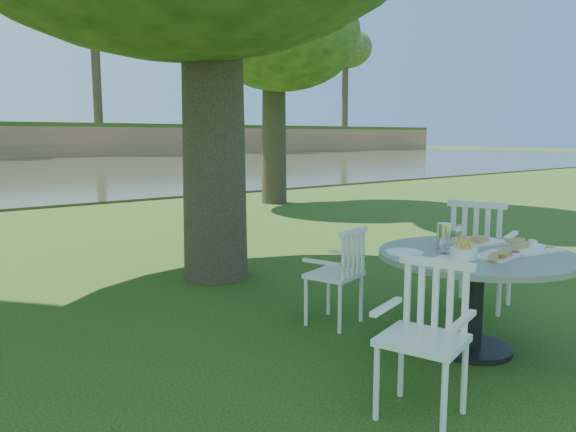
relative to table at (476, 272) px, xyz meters
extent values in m
plane|color=#1A370B|center=(-0.41, 1.45, -0.59)|extent=(140.00, 140.00, 0.00)
cylinder|color=black|center=(0.00, 0.00, -0.57)|extent=(0.56, 0.56, 0.04)
cylinder|color=black|center=(0.00, 0.00, -0.23)|extent=(0.12, 0.12, 0.65)
cylinder|color=slate|center=(0.00, 0.00, 0.12)|extent=(1.39, 1.39, 0.04)
cylinder|color=white|center=(1.24, 0.44, -0.35)|extent=(0.04, 0.04, 0.49)
cylinder|color=white|center=(1.10, 0.85, -0.35)|extent=(0.04, 0.04, 0.49)
cylinder|color=white|center=(0.87, 0.32, -0.35)|extent=(0.04, 0.04, 0.49)
cylinder|color=white|center=(0.73, 0.73, -0.35)|extent=(0.04, 0.04, 0.49)
cube|color=white|center=(0.98, 0.58, -0.08)|extent=(0.59, 0.62, 0.04)
cube|color=white|center=(0.78, 0.52, 0.15)|extent=(0.20, 0.49, 0.50)
cylinder|color=white|center=(-0.25, 1.28, -0.39)|extent=(0.03, 0.03, 0.40)
cylinder|color=white|center=(-0.59, 1.19, -0.39)|extent=(0.03, 0.03, 0.40)
cylinder|color=white|center=(-0.16, 0.97, -0.39)|extent=(0.03, 0.03, 0.40)
cylinder|color=white|center=(-0.50, 0.88, -0.39)|extent=(0.03, 0.03, 0.40)
cube|color=white|center=(-0.37, 1.08, -0.17)|extent=(0.50, 0.47, 0.04)
cube|color=white|center=(-0.33, 0.91, 0.02)|extent=(0.40, 0.15, 0.41)
cylinder|color=white|center=(-1.30, -0.24, -0.38)|extent=(0.03, 0.03, 0.43)
cylinder|color=white|center=(-1.19, -0.60, -0.38)|extent=(0.03, 0.03, 0.43)
cylinder|color=white|center=(-0.97, -0.14, -0.38)|extent=(0.03, 0.03, 0.43)
cylinder|color=white|center=(-0.86, -0.50, -0.38)|extent=(0.03, 0.03, 0.43)
cube|color=white|center=(-1.08, -0.37, -0.15)|extent=(0.51, 0.53, 0.04)
cube|color=white|center=(-0.90, -0.31, 0.05)|extent=(0.16, 0.43, 0.44)
cube|color=white|center=(0.00, -0.16, 0.15)|extent=(0.39, 0.26, 0.01)
cube|color=white|center=(0.36, -0.21, 0.15)|extent=(0.47, 0.33, 0.02)
cube|color=white|center=(0.33, 0.18, 0.15)|extent=(0.43, 0.31, 0.02)
cylinder|color=white|center=(-0.37, -0.04, 0.15)|extent=(0.25, 0.25, 0.01)
cylinder|color=white|center=(-0.42, 0.31, 0.15)|extent=(0.27, 0.27, 0.01)
cylinder|color=white|center=(-0.24, -0.04, 0.18)|extent=(0.18, 0.18, 0.07)
cylinder|color=white|center=(0.13, 0.33, 0.17)|extent=(0.20, 0.20, 0.07)
cylinder|color=silver|center=(-0.10, 0.22, 0.24)|extent=(0.10, 0.10, 0.20)
cylinder|color=white|center=(0.06, 0.19, 0.23)|extent=(0.06, 0.06, 0.17)
cylinder|color=white|center=(-0.20, 0.14, 0.19)|extent=(0.06, 0.06, 0.11)
cylinder|color=white|center=(-0.26, 0.00, 0.19)|extent=(0.06, 0.06, 0.10)
cylinder|color=white|center=(0.09, -0.24, 0.16)|extent=(0.07, 0.07, 0.03)
cylinder|color=white|center=(0.45, -0.30, 0.15)|extent=(0.07, 0.07, 0.03)
cylinder|color=white|center=(0.55, -0.12, 0.16)|extent=(0.08, 0.08, 0.03)
cylinder|color=white|center=(-0.47, -0.24, 0.15)|extent=(0.06, 0.06, 0.03)
ellipsoid|color=#223C13|center=(4.43, 8.18, 3.13)|extent=(3.97, 3.97, 2.78)
cylinder|color=black|center=(13.59, 41.95, 8.11)|extent=(0.70, 0.70, 13.00)
ellipsoid|color=#223C13|center=(13.59, 41.95, 11.36)|extent=(5.60, 5.60, 4.48)
cylinder|color=black|center=(22.59, 41.95, 8.11)|extent=(0.70, 0.70, 13.00)
ellipsoid|color=#223C13|center=(22.59, 41.95, 11.36)|extent=(5.60, 5.60, 4.48)
cylinder|color=black|center=(31.59, 41.95, 8.11)|extent=(0.70, 0.70, 13.00)
ellipsoid|color=#223C13|center=(31.59, 41.95, 11.36)|extent=(5.60, 5.60, 4.48)
cylinder|color=black|center=(40.59, 41.95, 8.11)|extent=(0.70, 0.70, 13.00)
ellipsoid|color=#223C13|center=(40.59, 41.95, 11.36)|extent=(5.60, 5.60, 4.48)
camera|label=1|loc=(-3.51, -2.21, 0.97)|focal=35.00mm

